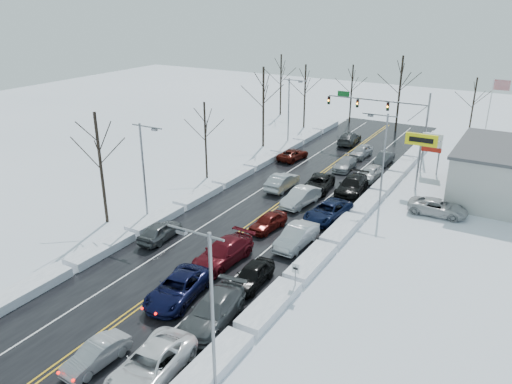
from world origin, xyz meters
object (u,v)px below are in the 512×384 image
Objects in this scene: traffic_signal_mast at (387,109)px; tires_plus_sign at (421,144)px; oncoming_car_0 at (282,189)px; flagpole at (490,113)px.

traffic_signal_mast is 13.92m from tires_plus_sign.
tires_plus_sign reaches higher than oncoming_car_0.
traffic_signal_mast is 20.26m from oncoming_car_0.
traffic_signal_mast is at bearing -170.27° from flagpole.
oncoming_car_0 is at bearing -150.74° from tires_plus_sign.
tires_plus_sign is (7.05, -12.00, -0.49)m from traffic_signal_mast.
oncoming_car_0 is (-5.12, -18.82, -5.48)m from traffic_signal_mast.
oncoming_car_0 is (-16.85, -20.83, -5.93)m from flagpole.
traffic_signal_mast is 1.33× the size of flagpole.
tires_plus_sign is 0.60× the size of flagpole.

